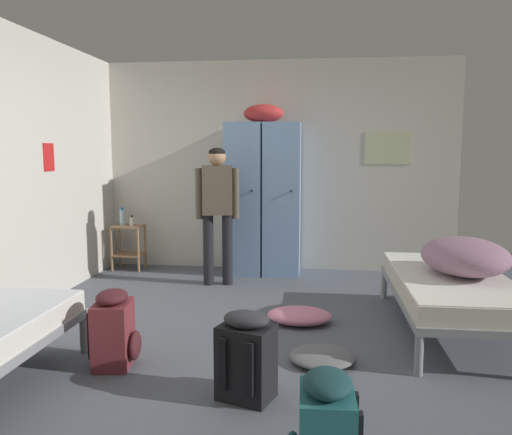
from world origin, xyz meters
name	(u,v)px	position (x,y,z in m)	size (l,w,h in m)	color
ground_plane	(252,335)	(0.00, 0.00, 0.00)	(7.91, 7.91, 0.00)	#565B66
room_backdrop	(157,169)	(-1.16, 1.19, 1.32)	(4.48, 5.01, 2.64)	beige
locker_bank	(263,196)	(-0.14, 2.19, 0.97)	(0.90, 0.55, 2.07)	#7A9ECC
shelf_unit	(129,243)	(-1.88, 2.19, 0.35)	(0.38, 0.30, 0.57)	#99704C
bed_right	(450,287)	(1.63, 0.30, 0.38)	(0.90, 1.90, 0.49)	gray
bedding_heap	(465,256)	(1.74, 0.33, 0.64)	(0.70, 0.89, 0.31)	gray
person_traveler	(217,203)	(-0.60, 1.58, 0.93)	(0.48, 0.25, 1.55)	black
water_bottle	(122,217)	(-1.96, 2.21, 0.67)	(0.07, 0.07, 0.23)	#B2DBEA
lotion_bottle	(132,221)	(-1.81, 2.15, 0.63)	(0.05, 0.05, 0.14)	white
backpack_black	(247,357)	(0.10, -1.07, 0.26)	(0.38, 0.39, 0.55)	black
backpack_maroon	(115,330)	(-0.89, -0.71, 0.26)	(0.36, 0.35, 0.55)	maroon
backpack_teal	(324,434)	(0.56, -1.88, 0.26)	(0.34, 0.33, 0.55)	#23666B
clothes_pile_pink	(299,316)	(0.37, 0.36, 0.07)	(0.57, 0.43, 0.13)	pink
clothes_pile_grey	(322,357)	(0.57, -0.48, 0.04)	(0.47, 0.46, 0.08)	slate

